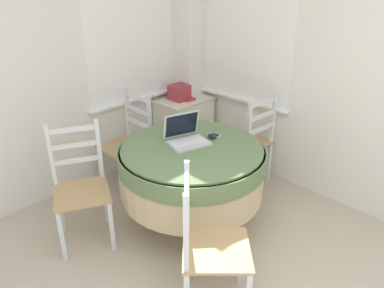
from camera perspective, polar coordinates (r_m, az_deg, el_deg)
corner_room_shell at (r=3.24m, az=0.38°, el=11.19°), size 4.45×4.63×2.55m
round_dining_table at (r=3.13m, az=-0.00°, el=-3.57°), size 1.22×1.22×0.75m
laptop at (r=3.11m, az=-0.90°, el=1.14°), size 0.38×0.35×0.24m
computer_mouse at (r=3.19m, az=3.08°, el=1.19°), size 0.05×0.08×0.04m
cell_phone at (r=3.25m, az=3.51°, el=1.34°), size 0.08×0.12×0.01m
dining_chair_near_back_window at (r=3.80m, az=-9.64°, el=0.02°), size 0.44×0.44×0.99m
dining_chair_near_right_window at (r=3.83m, az=8.59°, el=0.34°), size 0.44×0.44×0.99m
dining_chair_camera_near at (r=2.45m, az=2.59°, el=-15.50°), size 0.60×0.60×0.99m
dining_chair_left_flank at (r=3.14m, az=-16.58°, el=-6.49°), size 0.57×0.57×0.99m
corner_cabinet at (r=4.44m, az=-1.18°, el=2.58°), size 0.62×0.46×0.71m
storage_box at (r=4.26m, az=-1.95°, el=7.87°), size 0.19×0.20×0.17m
book_on_cabinet at (r=4.28m, az=-0.87°, el=6.96°), size 0.13×0.19×0.02m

